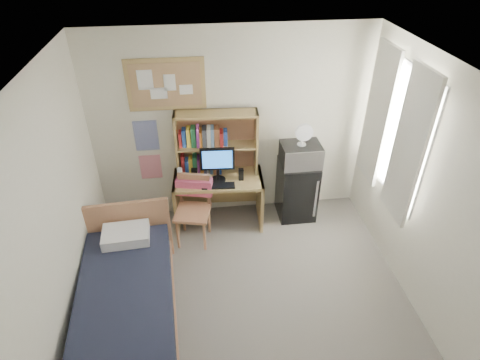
{
  "coord_description": "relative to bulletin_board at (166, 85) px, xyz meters",
  "views": [
    {
      "loc": [
        -0.46,
        -2.6,
        3.65
      ],
      "look_at": [
        0.0,
        1.2,
        1.07
      ],
      "focal_mm": 30.0,
      "sensor_mm": 36.0,
      "label": 1
    }
  ],
  "objects": [
    {
      "name": "floor",
      "position": [
        0.78,
        -2.08,
        -1.93
      ],
      "size": [
        3.6,
        4.2,
        0.02
      ],
      "primitive_type": "cube",
      "color": "gray",
      "rests_on": "ground"
    },
    {
      "name": "ceiling",
      "position": [
        0.78,
        -2.08,
        0.68
      ],
      "size": [
        3.6,
        4.2,
        0.02
      ],
      "primitive_type": "cube",
      "color": "white",
      "rests_on": "wall_back"
    },
    {
      "name": "wall_back",
      "position": [
        0.78,
        0.02,
        -0.62
      ],
      "size": [
        3.6,
        0.04,
        2.6
      ],
      "primitive_type": "cube",
      "color": "white",
      "rests_on": "floor"
    },
    {
      "name": "wall_left",
      "position": [
        -1.02,
        -2.08,
        -0.62
      ],
      "size": [
        0.04,
        4.2,
        2.6
      ],
      "primitive_type": "cube",
      "color": "white",
      "rests_on": "floor"
    },
    {
      "name": "wall_right",
      "position": [
        2.58,
        -2.08,
        -0.62
      ],
      "size": [
        0.04,
        4.2,
        2.6
      ],
      "primitive_type": "cube",
      "color": "white",
      "rests_on": "floor"
    },
    {
      "name": "window_unit",
      "position": [
        2.53,
        -0.88,
        -0.32
      ],
      "size": [
        0.1,
        1.4,
        1.7
      ],
      "primitive_type": "cube",
      "color": "white",
      "rests_on": "wall_right"
    },
    {
      "name": "curtain_left",
      "position": [
        2.5,
        -1.28,
        -0.32
      ],
      "size": [
        0.04,
        0.55,
        1.7
      ],
      "primitive_type": "cube",
      "color": "silver",
      "rests_on": "wall_right"
    },
    {
      "name": "curtain_right",
      "position": [
        2.5,
        -0.48,
        -0.32
      ],
      "size": [
        0.04,
        0.55,
        1.7
      ],
      "primitive_type": "cube",
      "color": "silver",
      "rests_on": "wall_right"
    },
    {
      "name": "bulletin_board",
      "position": [
        0.0,
        0.0,
        0.0
      ],
      "size": [
        0.94,
        0.03,
        0.64
      ],
      "primitive_type": "cube",
      "color": "tan",
      "rests_on": "wall_back"
    },
    {
      "name": "poster_wave",
      "position": [
        -0.32,
        0.01,
        -0.67
      ],
      "size": [
        0.3,
        0.01,
        0.42
      ],
      "primitive_type": "cube",
      "color": "#253496",
      "rests_on": "wall_back"
    },
    {
      "name": "poster_japan",
      "position": [
        -0.32,
        0.01,
        -1.14
      ],
      "size": [
        0.28,
        0.01,
        0.36
      ],
      "primitive_type": "cube",
      "color": "#D82644",
      "rests_on": "wall_back"
    },
    {
      "name": "desk",
      "position": [
        0.56,
        -0.3,
        -1.55
      ],
      "size": [
        1.2,
        0.65,
        0.73
      ],
      "primitive_type": "cube",
      "rotation": [
        0.0,
        0.0,
        -0.06
      ],
      "color": "tan",
      "rests_on": "floor"
    },
    {
      "name": "desk_chair",
      "position": [
        0.21,
        -0.64,
        -1.45
      ],
      "size": [
        0.56,
        0.56,
        0.93
      ],
      "primitive_type": "cube",
      "rotation": [
        0.0,
        0.0,
        -0.22
      ],
      "color": "#B37B55",
      "rests_on": "floor"
    },
    {
      "name": "mini_fridge",
      "position": [
        1.66,
        -0.25,
        -1.5
      ],
      "size": [
        0.5,
        0.5,
        0.85
      ],
      "primitive_type": "cube",
      "rotation": [
        0.0,
        0.0,
        0.0
      ],
      "color": "black",
      "rests_on": "floor"
    },
    {
      "name": "bed",
      "position": [
        -0.5,
        -1.88,
        -1.65
      ],
      "size": [
        1.09,
        1.99,
        0.53
      ],
      "primitive_type": "cube",
      "rotation": [
        0.0,
        0.0,
        0.07
      ],
      "color": "black",
      "rests_on": "floor"
    },
    {
      "name": "hutch",
      "position": [
        0.57,
        -0.15,
        -0.76
      ],
      "size": [
        1.06,
        0.33,
        0.86
      ],
      "primitive_type": "cube",
      "rotation": [
        0.0,
        0.0,
        -0.06
      ],
      "color": "tan",
      "rests_on": "desk"
    },
    {
      "name": "monitor",
      "position": [
        0.56,
        -0.36,
        -0.96
      ],
      "size": [
        0.43,
        0.06,
        0.46
      ],
      "primitive_type": "cube",
      "rotation": [
        0.0,
        0.0,
        -0.06
      ],
      "color": "black",
      "rests_on": "desk"
    },
    {
      "name": "keyboard",
      "position": [
        0.55,
        -0.5,
        -1.18
      ],
      "size": [
        0.43,
        0.16,
        0.02
      ],
      "primitive_type": "cube",
      "rotation": [
        0.0,
        0.0,
        -0.06
      ],
      "color": "black",
      "rests_on": "desk"
    },
    {
      "name": "speaker_left",
      "position": [
        0.26,
        -0.34,
        -1.1
      ],
      "size": [
        0.08,
        0.08,
        0.18
      ],
      "primitive_type": "cube",
      "rotation": [
        0.0,
        0.0,
        -0.06
      ],
      "color": "black",
      "rests_on": "desk"
    },
    {
      "name": "speaker_right",
      "position": [
        0.86,
        -0.37,
        -1.11
      ],
      "size": [
        0.07,
        0.07,
        0.16
      ],
      "primitive_type": "cube",
      "rotation": [
        0.0,
        0.0,
        -0.06
      ],
      "color": "black",
      "rests_on": "desk"
    },
    {
      "name": "water_bottle",
      "position": [
        0.08,
        -0.37,
        -1.07
      ],
      "size": [
        0.07,
        0.07,
        0.23
      ],
      "primitive_type": "cylinder",
      "rotation": [
        0.0,
        0.0,
        -0.06
      ],
      "color": "white",
      "rests_on": "desk"
    },
    {
      "name": "hoodie",
      "position": [
        0.25,
        -0.45,
        -1.2
      ],
      "size": [
        0.49,
        0.24,
        0.22
      ],
      "primitive_type": "cube",
      "rotation": [
        0.0,
        0.0,
        -0.22
      ],
      "color": "#DA5373",
      "rests_on": "desk_chair"
    },
    {
      "name": "microwave",
      "position": [
        1.66,
        -0.27,
        -0.93
      ],
      "size": [
        0.51,
        0.39,
        0.29
      ],
      "primitive_type": "cube",
      "rotation": [
        0.0,
        0.0,
        0.0
      ],
      "color": "silver",
      "rests_on": "mini_fridge"
    },
    {
      "name": "desk_fan",
      "position": [
        1.66,
        -0.27,
        -0.64
      ],
      "size": [
        0.23,
        0.23,
        0.28
      ],
      "primitive_type": "cylinder",
      "rotation": [
        0.0,
        0.0,
        0.0
      ],
      "color": "white",
      "rests_on": "microwave"
    },
    {
      "name": "pillow",
      "position": [
        -0.55,
        -1.13,
        -1.33
      ],
      "size": [
        0.54,
        0.4,
        0.12
      ],
      "primitive_type": "cube",
      "rotation": [
        0.0,
        0.0,
        0.07
      ],
      "color": "white",
      "rests_on": "bed"
    }
  ]
}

